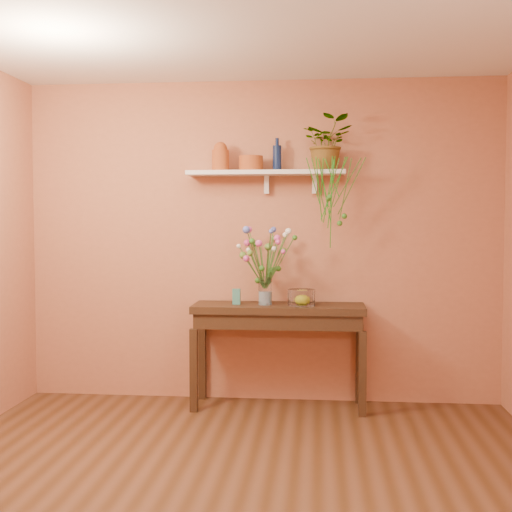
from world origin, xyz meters
TOP-DOWN VIEW (x-y plane):
  - room at (0.00, 0.00)m, footprint 4.04×4.04m
  - sideboard at (0.17, 1.76)m, footprint 1.39×0.45m
  - wall_shelf at (0.06, 1.87)m, footprint 1.30×0.24m
  - terracotta_jug at (-0.32, 1.84)m, footprint 0.17×0.17m
  - terracotta_pot at (-0.07, 1.86)m, footprint 0.20×0.20m
  - blue_bottle at (0.14, 1.90)m, footprint 0.09×0.09m
  - spider_plant at (0.55, 1.86)m, footprint 0.40×0.34m
  - plant_fronds at (0.60, 1.71)m, footprint 0.47×0.29m
  - glass_vase at (0.06, 1.73)m, footprint 0.11×0.11m
  - bouquet at (0.05, 1.72)m, footprint 0.51×0.55m
  - glass_bowl at (0.35, 1.70)m, footprint 0.22×0.22m
  - lemon at (0.36, 1.71)m, footprint 0.09×0.09m
  - carton at (-0.18, 1.74)m, footprint 0.06×0.05m

SIDE VIEW (x-z plane):
  - sideboard at x=0.17m, z-range 0.30..1.14m
  - lemon at x=0.36m, z-range 0.85..0.93m
  - glass_bowl at x=0.35m, z-range 0.84..0.97m
  - carton at x=-0.18m, z-range 0.84..0.97m
  - glass_vase at x=0.06m, z-range 0.83..1.05m
  - bouquet at x=0.05m, z-range 1.03..1.54m
  - room at x=0.00m, z-range 0.00..2.70m
  - plant_fronds at x=0.60m, z-range 1.35..2.06m
  - wall_shelf at x=0.06m, z-range 1.82..2.01m
  - terracotta_pot at x=-0.07m, z-range 1.94..2.06m
  - blue_bottle at x=0.14m, z-range 1.91..2.18m
  - terracotta_jug at x=-0.32m, z-range 1.93..2.17m
  - spider_plant at x=0.55m, z-range 1.94..2.37m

